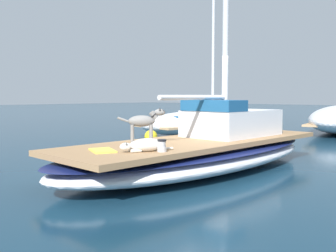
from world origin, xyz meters
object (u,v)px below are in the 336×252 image
at_px(sailboat_main, 199,155).
at_px(mooring_buoy, 151,136).
at_px(dog_grey, 144,122).
at_px(deck_winch, 162,146).
at_px(coiled_rope, 147,140).
at_px(deck_towel, 103,150).
at_px(dog_white, 145,145).
at_px(moored_boat_port_side, 202,122).

xyz_separation_m(sailboat_main, mooring_buoy, (-4.12, 2.75, -0.12)).
relative_size(dog_grey, mooring_buoy, 1.69).
distance_m(dog_grey, deck_winch, 1.19).
relative_size(sailboat_main, coiled_rope, 22.69).
relative_size(dog_grey, coiled_rope, 2.30).
height_order(coiled_rope, deck_towel, coiled_rope).
bearing_deg(sailboat_main, deck_winch, -71.36).
height_order(sailboat_main, dog_white, dog_white).
bearing_deg(mooring_buoy, dog_grey, -47.08).
bearing_deg(moored_boat_port_side, coiled_rope, -61.56).
xyz_separation_m(sailboat_main, coiled_rope, (-0.61, -0.96, 0.35)).
distance_m(dog_white, dog_grey, 1.10).
distance_m(dog_white, deck_winch, 0.29).
xyz_separation_m(dog_white, deck_winch, (0.24, 0.17, -0.01)).
bearing_deg(mooring_buoy, coiled_rope, -46.61).
bearing_deg(mooring_buoy, moored_boat_port_side, 94.33).
distance_m(deck_towel, moored_boat_port_side, 9.43).
bearing_deg(dog_white, dog_grey, 135.86).
distance_m(dog_grey, mooring_buoy, 5.58).
relative_size(sailboat_main, deck_towel, 13.13).
bearing_deg(deck_towel, moored_boat_port_side, 116.48).
bearing_deg(mooring_buoy, deck_towel, -52.84).
bearing_deg(deck_towel, dog_white, 39.68).
xyz_separation_m(dog_white, deck_towel, (-0.55, -0.45, -0.09)).
relative_size(dog_white, dog_grey, 1.21).
distance_m(sailboat_main, deck_winch, 2.00).
bearing_deg(dog_white, deck_winch, 35.54).
height_order(dog_grey, moored_boat_port_side, moored_boat_port_side).
distance_m(sailboat_main, mooring_buoy, 4.95).
relative_size(dog_white, moored_boat_port_side, 0.15).
xyz_separation_m(coiled_rope, moored_boat_port_side, (-3.75, 6.93, -0.15)).
xyz_separation_m(moored_boat_port_side, mooring_buoy, (0.24, -3.22, -0.32)).
distance_m(deck_winch, mooring_buoy, 6.63).
bearing_deg(sailboat_main, coiled_rope, -122.42).
xyz_separation_m(deck_towel, moored_boat_port_side, (-4.20, 8.44, -0.14)).
distance_m(moored_boat_port_side, mooring_buoy, 3.24).
bearing_deg(sailboat_main, moored_boat_port_side, 126.20).
relative_size(sailboat_main, moored_boat_port_side, 1.20).
xyz_separation_m(coiled_rope, deck_towel, (0.45, -1.51, -0.01)).
bearing_deg(dog_grey, coiled_rope, 126.98).
bearing_deg(dog_grey, mooring_buoy, 132.92).
distance_m(sailboat_main, moored_boat_port_side, 7.39).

